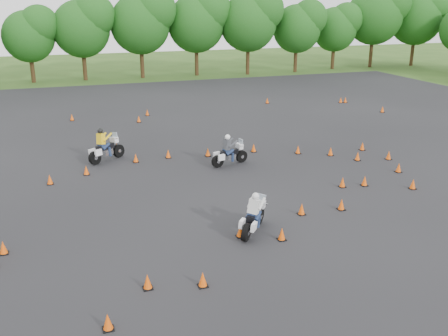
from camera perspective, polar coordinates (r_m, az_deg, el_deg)
ground at (r=18.97m, az=3.91°, el=-7.10°), size 140.00×140.00×0.00m
asphalt_pad at (r=24.18m, az=-1.52°, el=-1.26°), size 62.00×62.00×0.00m
treeline at (r=52.22m, az=-8.04°, el=14.49°), size 86.55×32.41×11.07m
traffic_cones at (r=23.69m, az=-1.41°, el=-1.10°), size 37.05×33.44×0.45m
rider_grey at (r=26.03m, az=0.64°, el=2.15°), size 2.28×1.23×1.68m
rider_yellow at (r=27.39m, az=-13.26°, el=2.62°), size 2.34×1.94×1.81m
rider_white at (r=18.45m, az=3.25°, el=-4.99°), size 1.90×2.07×1.67m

